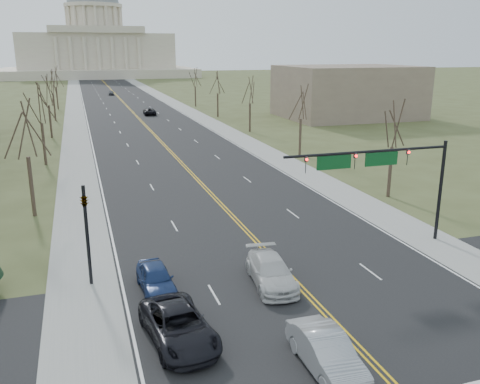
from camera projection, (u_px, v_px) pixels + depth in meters
road at (127, 106)px, 121.54m from camera, size 20.00×380.00×0.01m
cross_road at (327, 315)px, 26.24m from camera, size 120.00×14.00×0.01m
sidewalk_left at (74, 108)px, 118.02m from camera, size 4.00×380.00×0.03m
sidewalk_right at (176, 104)px, 125.06m from camera, size 4.00×380.00×0.03m
center_line at (127, 106)px, 121.54m from camera, size 0.42×380.00×0.01m
edge_line_left at (84, 107)px, 118.67m from camera, size 0.15×380.00×0.01m
edge_line_right at (167, 105)px, 124.41m from camera, size 0.15×380.00×0.01m
capitol at (96, 46)px, 245.88m from camera, size 90.00×60.00×50.00m
signal_mast at (380, 166)px, 33.72m from camera, size 12.12×0.44×7.20m
signal_left at (86, 224)px, 28.73m from camera, size 0.32×0.36×6.00m
tree_r_0 at (394, 127)px, 45.49m from camera, size 3.74×3.74×8.50m
tree_l_0 at (25, 132)px, 39.97m from camera, size 3.96×3.96×9.00m
tree_r_1 at (301, 104)px, 63.82m from camera, size 3.74×3.74×8.50m
tree_l_1 at (40, 106)px, 58.30m from camera, size 3.96×3.96×9.00m
tree_r_2 at (250, 92)px, 82.15m from camera, size 3.74×3.74×8.50m
tree_l_2 at (47, 92)px, 76.62m from camera, size 3.96×3.96×9.00m
tree_r_3 at (217, 84)px, 100.47m from camera, size 3.74×3.74×8.50m
tree_l_3 at (52, 84)px, 94.95m from camera, size 3.96×3.96×9.00m
tree_r_4 at (195, 78)px, 118.80m from camera, size 3.74×3.74×8.50m
tree_l_4 at (55, 78)px, 113.28m from camera, size 3.96×3.96×9.00m
bldg_right_mass at (347, 92)px, 100.74m from camera, size 25.00×20.00×10.00m
car_sb_inner_lead at (326, 352)px, 21.60m from camera, size 1.76×5.02×1.65m
car_sb_outer_lead at (179, 326)px, 23.69m from camera, size 3.34×6.09×1.62m
car_sb_inner_second at (271, 272)px, 29.49m from camera, size 2.79×5.66×1.58m
car_sb_outer_second at (156, 278)px, 28.68m from camera, size 1.98×4.54×1.52m
car_far_nb at (150, 111)px, 105.16m from camera, size 2.67×5.31×1.44m
car_far_sb at (111, 93)px, 149.37m from camera, size 1.80×3.97×1.32m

